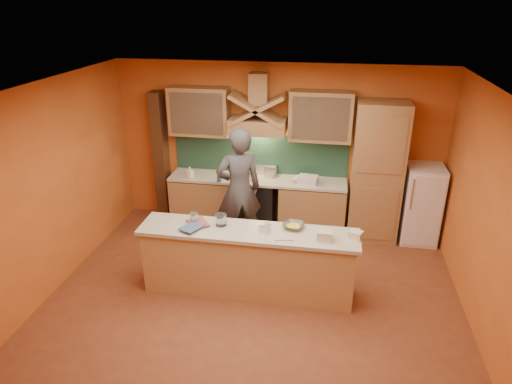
% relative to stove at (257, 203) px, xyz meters
% --- Properties ---
extents(floor, '(5.50, 5.00, 0.01)m').
position_rel_stove_xyz_m(floor, '(0.30, -2.20, -0.45)').
color(floor, brown).
rests_on(floor, ground).
extents(ceiling, '(5.50, 5.00, 0.01)m').
position_rel_stove_xyz_m(ceiling, '(0.30, -2.20, 2.35)').
color(ceiling, white).
rests_on(ceiling, wall_back).
extents(wall_back, '(5.50, 0.02, 2.80)m').
position_rel_stove_xyz_m(wall_back, '(0.30, 0.30, 0.95)').
color(wall_back, '#CD6528').
rests_on(wall_back, floor).
extents(wall_front, '(5.50, 0.02, 2.80)m').
position_rel_stove_xyz_m(wall_front, '(0.30, -4.70, 0.95)').
color(wall_front, '#CD6528').
rests_on(wall_front, floor).
extents(wall_left, '(0.02, 5.00, 2.80)m').
position_rel_stove_xyz_m(wall_left, '(-2.45, -2.20, 0.95)').
color(wall_left, '#CD6528').
rests_on(wall_left, floor).
extents(wall_right, '(0.02, 5.00, 2.80)m').
position_rel_stove_xyz_m(wall_right, '(3.05, -2.20, 0.95)').
color(wall_right, '#CD6528').
rests_on(wall_right, floor).
extents(base_cabinet_left, '(1.10, 0.60, 0.86)m').
position_rel_stove_xyz_m(base_cabinet_left, '(-0.95, 0.00, -0.02)').
color(base_cabinet_left, '#A5784B').
rests_on(base_cabinet_left, floor).
extents(base_cabinet_right, '(1.10, 0.60, 0.86)m').
position_rel_stove_xyz_m(base_cabinet_right, '(0.95, 0.00, -0.02)').
color(base_cabinet_right, '#A5784B').
rests_on(base_cabinet_right, floor).
extents(counter_top, '(3.00, 0.62, 0.04)m').
position_rel_stove_xyz_m(counter_top, '(-0.00, 0.00, 0.45)').
color(counter_top, beige).
rests_on(counter_top, base_cabinet_left).
extents(stove, '(0.60, 0.58, 0.90)m').
position_rel_stove_xyz_m(stove, '(0.00, 0.00, 0.00)').
color(stove, black).
rests_on(stove, floor).
extents(backsplash, '(3.00, 0.03, 0.70)m').
position_rel_stove_xyz_m(backsplash, '(-0.00, 0.28, 0.80)').
color(backsplash, '#1A3A2D').
rests_on(backsplash, wall_back).
extents(range_hood, '(0.92, 0.50, 0.24)m').
position_rel_stove_xyz_m(range_hood, '(0.00, 0.05, 1.37)').
color(range_hood, '#A5784B').
rests_on(range_hood, wall_back).
extents(hood_chimney, '(0.30, 0.30, 0.50)m').
position_rel_stove_xyz_m(hood_chimney, '(0.00, 0.15, 1.95)').
color(hood_chimney, '#A5784B').
rests_on(hood_chimney, wall_back).
extents(upper_cabinet_left, '(1.00, 0.35, 0.80)m').
position_rel_stove_xyz_m(upper_cabinet_left, '(-1.00, 0.12, 1.55)').
color(upper_cabinet_left, '#A5784B').
rests_on(upper_cabinet_left, wall_back).
extents(upper_cabinet_right, '(1.00, 0.35, 0.80)m').
position_rel_stove_xyz_m(upper_cabinet_right, '(1.00, 0.12, 1.55)').
color(upper_cabinet_right, '#A5784B').
rests_on(upper_cabinet_right, wall_back).
extents(pantry_column, '(0.80, 0.60, 2.30)m').
position_rel_stove_xyz_m(pantry_column, '(1.95, 0.00, 0.70)').
color(pantry_column, '#A5784B').
rests_on(pantry_column, floor).
extents(fridge, '(0.58, 0.60, 1.30)m').
position_rel_stove_xyz_m(fridge, '(2.70, 0.00, 0.20)').
color(fridge, white).
rests_on(fridge, floor).
extents(trim_column_left, '(0.20, 0.30, 2.30)m').
position_rel_stove_xyz_m(trim_column_left, '(-1.75, 0.15, 0.70)').
color(trim_column_left, '#472816').
rests_on(trim_column_left, floor).
extents(island_body, '(2.80, 0.55, 0.88)m').
position_rel_stove_xyz_m(island_body, '(0.20, -1.90, -0.01)').
color(island_body, tan).
rests_on(island_body, floor).
extents(island_top, '(2.90, 0.62, 0.05)m').
position_rel_stove_xyz_m(island_top, '(0.20, -1.90, 0.47)').
color(island_top, beige).
rests_on(island_top, island_body).
extents(person, '(0.85, 0.73, 1.96)m').
position_rel_stove_xyz_m(person, '(-0.18, -0.66, 0.53)').
color(person, '#4C4C51').
rests_on(person, floor).
extents(pot_large, '(0.29, 0.29, 0.15)m').
position_rel_stove_xyz_m(pot_large, '(-0.15, -0.04, 0.52)').
color(pot_large, '#B5B4BB').
rests_on(pot_large, stove).
extents(pot_small, '(0.22, 0.22, 0.15)m').
position_rel_stove_xyz_m(pot_small, '(0.19, 0.12, 0.53)').
color(pot_small, silver).
rests_on(pot_small, stove).
extents(soap_bottle_a, '(0.11, 0.11, 0.19)m').
position_rel_stove_xyz_m(soap_bottle_a, '(-1.13, -0.15, 0.56)').
color(soap_bottle_a, white).
rests_on(soap_bottle_a, counter_top).
extents(soap_bottle_b, '(0.11, 0.11, 0.21)m').
position_rel_stove_xyz_m(soap_bottle_b, '(-0.60, -0.26, 0.58)').
color(soap_bottle_b, '#315886').
rests_on(soap_bottle_b, counter_top).
extents(bowl_back, '(0.29, 0.29, 0.08)m').
position_rel_stove_xyz_m(bowl_back, '(0.69, -0.03, 0.51)').
color(bowl_back, white).
rests_on(bowl_back, counter_top).
extents(dish_rack, '(0.34, 0.29, 0.11)m').
position_rel_stove_xyz_m(dish_rack, '(0.85, -0.05, 0.53)').
color(dish_rack, silver).
rests_on(dish_rack, counter_top).
extents(book_lower, '(0.38, 0.39, 0.03)m').
position_rel_stove_xyz_m(book_lower, '(-0.59, -1.92, 0.51)').
color(book_lower, '#AB503D').
rests_on(book_lower, island_top).
extents(book_upper, '(0.33, 0.37, 0.02)m').
position_rel_stove_xyz_m(book_upper, '(-0.63, -1.95, 0.53)').
color(book_upper, '#3E5E8A').
rests_on(book_upper, island_top).
extents(jar_large, '(0.18, 0.18, 0.16)m').
position_rel_stove_xyz_m(jar_large, '(-0.18, -1.82, 0.58)').
color(jar_large, silver).
rests_on(jar_large, island_top).
extents(jar_small, '(0.13, 0.13, 0.15)m').
position_rel_stove_xyz_m(jar_small, '(-0.55, -1.83, 0.57)').
color(jar_small, silver).
rests_on(jar_small, island_top).
extents(kitchen_scale, '(0.15, 0.15, 0.10)m').
position_rel_stove_xyz_m(kitchen_scale, '(0.42, -1.89, 0.55)').
color(kitchen_scale, white).
rests_on(kitchen_scale, island_top).
extents(mixing_bowl, '(0.34, 0.34, 0.07)m').
position_rel_stove_xyz_m(mixing_bowl, '(0.78, -1.74, 0.53)').
color(mixing_bowl, silver).
rests_on(mixing_bowl, island_top).
extents(cloth, '(0.28, 0.22, 0.02)m').
position_rel_stove_xyz_m(cloth, '(0.69, -2.01, 0.50)').
color(cloth, beige).
rests_on(cloth, island_top).
extents(grocery_bag_a, '(0.20, 0.16, 0.12)m').
position_rel_stove_xyz_m(grocery_bag_a, '(1.20, -1.98, 0.56)').
color(grocery_bag_a, beige).
rests_on(grocery_bag_a, island_top).
extents(grocery_bag_b, '(0.20, 0.18, 0.10)m').
position_rel_stove_xyz_m(grocery_bag_b, '(1.58, -1.87, 0.54)').
color(grocery_bag_b, beige).
rests_on(grocery_bag_b, island_top).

